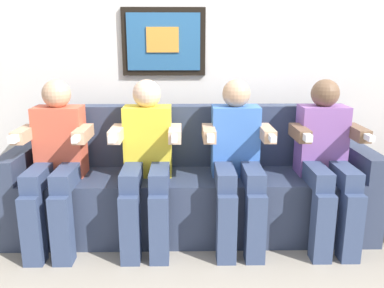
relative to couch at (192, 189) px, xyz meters
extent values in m
plane|color=#9E9384|center=(0.00, -0.33, -0.31)|extent=(6.44, 6.44, 0.00)
cube|color=silver|center=(0.00, 0.44, 0.99)|extent=(4.95, 0.05, 2.60)
cube|color=black|center=(-0.20, 0.40, 1.04)|extent=(0.63, 0.03, 0.50)
cube|color=#26598C|center=(-0.20, 0.38, 1.04)|extent=(0.55, 0.02, 0.42)
cube|color=orange|center=(-0.21, 0.37, 1.05)|extent=(0.24, 0.02, 0.18)
cube|color=#333D56|center=(0.00, -0.04, -0.09)|extent=(2.27, 0.58, 0.45)
cube|color=#333D56|center=(0.00, 0.18, 0.36)|extent=(2.27, 0.14, 0.45)
cube|color=#333D56|center=(-1.21, -0.04, 0.00)|extent=(0.14, 0.58, 0.62)
cube|color=#333D56|center=(1.21, -0.04, 0.00)|extent=(0.14, 0.58, 0.62)
cube|color=#D8593F|center=(-0.90, -0.05, 0.38)|extent=(0.32, 0.20, 0.48)
sphere|color=tan|center=(-0.90, -0.05, 0.70)|extent=(0.19, 0.19, 0.19)
cube|color=#38476B|center=(-0.99, -0.25, 0.20)|extent=(0.12, 0.40, 0.12)
cube|color=#38476B|center=(-0.81, -0.25, 0.20)|extent=(0.12, 0.40, 0.12)
cube|color=#38476B|center=(-0.99, -0.45, -0.09)|extent=(0.12, 0.12, 0.45)
cube|color=#38476B|center=(-0.81, -0.45, -0.09)|extent=(0.12, 0.12, 0.45)
cube|color=tan|center=(-1.09, -0.17, 0.46)|extent=(0.08, 0.28, 0.08)
cube|color=tan|center=(-0.71, -0.17, 0.46)|extent=(0.08, 0.28, 0.08)
cube|color=white|center=(-0.71, -0.33, 0.47)|extent=(0.04, 0.13, 0.04)
cube|color=white|center=(-1.09, -0.33, 0.47)|extent=(0.04, 0.10, 0.04)
cube|color=yellow|center=(-0.30, -0.05, 0.38)|extent=(0.32, 0.20, 0.48)
sphere|color=beige|center=(-0.30, -0.05, 0.70)|extent=(0.19, 0.19, 0.19)
cube|color=#38476B|center=(-0.39, -0.25, 0.20)|extent=(0.12, 0.40, 0.12)
cube|color=#38476B|center=(-0.21, -0.25, 0.20)|extent=(0.12, 0.40, 0.12)
cube|color=#38476B|center=(-0.39, -0.45, -0.09)|extent=(0.12, 0.12, 0.45)
cube|color=#38476B|center=(-0.21, -0.45, -0.09)|extent=(0.12, 0.12, 0.45)
cube|color=beige|center=(-0.49, -0.17, 0.46)|extent=(0.08, 0.28, 0.08)
cube|color=beige|center=(-0.11, -0.17, 0.46)|extent=(0.08, 0.28, 0.08)
cube|color=white|center=(-0.11, -0.33, 0.47)|extent=(0.04, 0.13, 0.04)
cube|color=white|center=(-0.49, -0.33, 0.47)|extent=(0.04, 0.10, 0.04)
cube|color=#3F72CC|center=(0.30, -0.05, 0.38)|extent=(0.32, 0.20, 0.48)
sphere|color=tan|center=(0.30, -0.05, 0.70)|extent=(0.19, 0.19, 0.19)
cube|color=#38476B|center=(0.21, -0.25, 0.20)|extent=(0.12, 0.40, 0.12)
cube|color=#38476B|center=(0.39, -0.25, 0.20)|extent=(0.12, 0.40, 0.12)
cube|color=#38476B|center=(0.21, -0.45, -0.09)|extent=(0.12, 0.12, 0.45)
cube|color=#38476B|center=(0.39, -0.45, -0.09)|extent=(0.12, 0.12, 0.45)
cube|color=tan|center=(0.11, -0.17, 0.46)|extent=(0.08, 0.28, 0.08)
cube|color=tan|center=(0.49, -0.17, 0.46)|extent=(0.08, 0.28, 0.08)
cube|color=white|center=(0.49, -0.33, 0.47)|extent=(0.04, 0.13, 0.04)
cube|color=white|center=(0.11, -0.33, 0.47)|extent=(0.04, 0.10, 0.04)
cube|color=#8C59A5|center=(0.90, -0.05, 0.38)|extent=(0.32, 0.20, 0.48)
sphere|color=brown|center=(0.90, -0.05, 0.70)|extent=(0.19, 0.19, 0.19)
cube|color=#38476B|center=(0.81, -0.25, 0.20)|extent=(0.12, 0.40, 0.12)
cube|color=#38476B|center=(0.99, -0.25, 0.20)|extent=(0.12, 0.40, 0.12)
cube|color=#38476B|center=(0.81, -0.45, -0.09)|extent=(0.12, 0.12, 0.45)
cube|color=#38476B|center=(0.99, -0.45, -0.09)|extent=(0.12, 0.12, 0.45)
cube|color=brown|center=(0.71, -0.17, 0.46)|extent=(0.08, 0.28, 0.08)
cube|color=brown|center=(1.09, -0.17, 0.46)|extent=(0.08, 0.28, 0.08)
cube|color=white|center=(1.09, -0.33, 0.47)|extent=(0.04, 0.13, 0.04)
cube|color=white|center=(0.71, -0.33, 0.47)|extent=(0.04, 0.10, 0.04)
camera|label=1|loc=(-0.05, -2.72, 1.05)|focal=37.34mm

